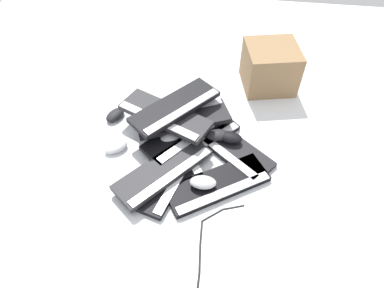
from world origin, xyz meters
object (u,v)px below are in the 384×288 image
(keyboard_8, at_px, (175,107))
(cardboard_box, at_px, (270,67))
(keyboard_1, at_px, (169,172))
(keyboard_2, at_px, (218,185))
(mouse_5, at_px, (203,182))
(mouse_0, at_px, (218,135))
(mouse_2, at_px, (230,137))
(mouse_1, at_px, (115,115))
(keyboard_9, at_px, (164,170))
(mouse_3, at_px, (116,147))
(keyboard_5, at_px, (187,132))
(keyboard_6, at_px, (183,118))
(keyboard_0, at_px, (170,145))
(keyboard_3, at_px, (228,146))
(mouse_4, at_px, (172,136))
(keyboard_7, at_px, (165,115))
(keyboard_4, at_px, (196,140))

(keyboard_8, relative_size, cardboard_box, 1.63)
(keyboard_1, bearing_deg, keyboard_2, 170.64)
(mouse_5, relative_size, cardboard_box, 0.41)
(mouse_0, height_order, mouse_2, same)
(keyboard_8, bearing_deg, mouse_1, -4.20)
(mouse_1, relative_size, mouse_5, 1.00)
(keyboard_2, height_order, keyboard_8, keyboard_8)
(keyboard_9, height_order, cardboard_box, cardboard_box)
(mouse_1, relative_size, mouse_3, 1.00)
(keyboard_5, xyz_separation_m, keyboard_6, (0.03, -0.06, 0.03))
(keyboard_2, relative_size, keyboard_6, 0.97)
(keyboard_0, height_order, keyboard_2, same)
(mouse_0, xyz_separation_m, cardboard_box, (-0.23, -0.46, 0.07))
(mouse_2, bearing_deg, keyboard_6, -5.87)
(keyboard_3, bearing_deg, mouse_1, -12.55)
(mouse_4, bearing_deg, mouse_5, -88.51)
(keyboard_5, distance_m, mouse_0, 0.15)
(mouse_5, bearing_deg, mouse_2, 66.89)
(mouse_2, bearing_deg, mouse_4, 17.60)
(keyboard_5, distance_m, mouse_2, 0.20)
(keyboard_1, distance_m, keyboard_8, 0.31)
(keyboard_6, xyz_separation_m, keyboard_7, (0.08, 0.02, 0.03))
(mouse_0, xyz_separation_m, mouse_5, (0.04, 0.27, 0.00))
(keyboard_8, height_order, keyboard_9, keyboard_8)
(mouse_0, bearing_deg, cardboard_box, 51.38)
(keyboard_6, xyz_separation_m, mouse_4, (0.04, 0.10, -0.02))
(keyboard_8, xyz_separation_m, mouse_0, (-0.21, 0.07, -0.08))
(keyboard_8, bearing_deg, keyboard_3, 158.08)
(keyboard_3, distance_m, mouse_3, 0.52)
(keyboard_8, height_order, mouse_5, keyboard_8)
(keyboard_1, distance_m, mouse_0, 0.29)
(mouse_1, bearing_deg, keyboard_1, -107.27)
(keyboard_8, distance_m, mouse_4, 0.14)
(keyboard_2, bearing_deg, keyboard_0, -38.90)
(keyboard_4, height_order, mouse_3, mouse_3)
(keyboard_7, bearing_deg, mouse_4, 119.65)
(keyboard_6, distance_m, keyboard_7, 0.09)
(keyboard_0, bearing_deg, keyboard_9, 91.16)
(keyboard_1, distance_m, keyboard_2, 0.22)
(keyboard_1, xyz_separation_m, mouse_1, (0.33, -0.31, 0.01))
(keyboard_9, bearing_deg, mouse_1, -46.24)
(keyboard_9, bearing_deg, keyboard_7, -80.90)
(keyboard_9, relative_size, mouse_3, 3.94)
(keyboard_6, height_order, keyboard_9, keyboard_6)
(keyboard_8, xyz_separation_m, mouse_4, (0.00, 0.11, -0.08))
(keyboard_5, height_order, mouse_5, mouse_5)
(keyboard_0, height_order, keyboard_6, keyboard_6)
(mouse_0, distance_m, mouse_3, 0.47)
(keyboard_1, bearing_deg, keyboard_7, -76.59)
(keyboard_2, distance_m, mouse_3, 0.50)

